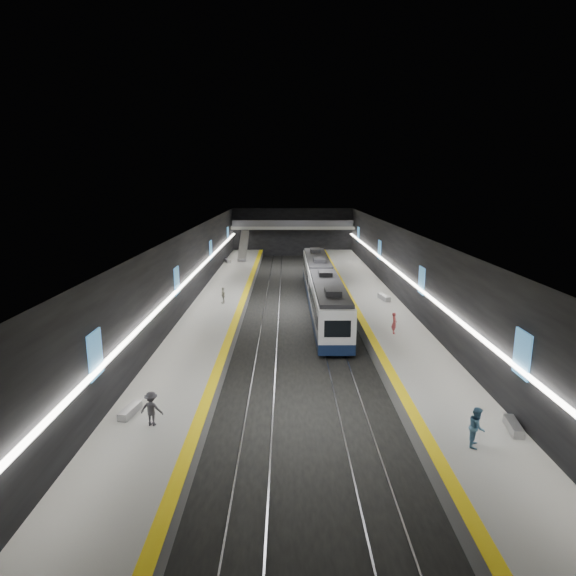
{
  "coord_description": "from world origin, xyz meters",
  "views": [
    {
      "loc": [
        -1.06,
        -46.11,
        12.33
      ],
      "look_at": [
        -0.88,
        -0.4,
        2.2
      ],
      "focal_mm": 30.0,
      "sensor_mm": 36.0,
      "label": 1
    }
  ],
  "objects_px": {
    "passenger_right_a": "(394,323)",
    "bench_right_near": "(513,427)",
    "escalator": "(243,246)",
    "passenger_left_a": "(223,295)",
    "train": "(322,285)",
    "bench_left_near": "(130,411)",
    "passenger_right_b": "(477,427)",
    "bench_left_far": "(227,261)",
    "bench_right_far": "(384,297)",
    "passenger_left_b": "(152,409)"
  },
  "relations": [
    {
      "from": "escalator",
      "to": "bench_right_near",
      "type": "bearing_deg",
      "value": -71.81
    },
    {
      "from": "bench_right_far",
      "to": "passenger_left_a",
      "type": "height_order",
      "value": "passenger_left_a"
    },
    {
      "from": "escalator",
      "to": "bench_right_near",
      "type": "relative_size",
      "value": 4.66
    },
    {
      "from": "passenger_right_a",
      "to": "passenger_left_a",
      "type": "relative_size",
      "value": 1.04
    },
    {
      "from": "escalator",
      "to": "passenger_left_a",
      "type": "distance_m",
      "value": 27.76
    },
    {
      "from": "bench_right_near",
      "to": "passenger_right_a",
      "type": "distance_m",
      "value": 14.84
    },
    {
      "from": "bench_right_far",
      "to": "passenger_right_b",
      "type": "xyz_separation_m",
      "value": [
        -1.29,
        -26.63,
        0.65
      ]
    },
    {
      "from": "bench_right_far",
      "to": "bench_left_near",
      "type": "bearing_deg",
      "value": -137.49
    },
    {
      "from": "passenger_right_b",
      "to": "passenger_left_a",
      "type": "distance_m",
      "value": 29.08
    },
    {
      "from": "escalator",
      "to": "passenger_left_a",
      "type": "xyz_separation_m",
      "value": [
        0.45,
        -27.73,
        -1.12
      ]
    },
    {
      "from": "bench_right_far",
      "to": "passenger_left_a",
      "type": "xyz_separation_m",
      "value": [
        -15.57,
        -1.3,
        0.54
      ]
    },
    {
      "from": "passenger_right_a",
      "to": "passenger_right_b",
      "type": "bearing_deg",
      "value": -174.88
    },
    {
      "from": "escalator",
      "to": "passenger_left_b",
      "type": "height_order",
      "value": "escalator"
    },
    {
      "from": "bench_left_near",
      "to": "bench_right_far",
      "type": "xyz_separation_m",
      "value": [
        17.35,
        23.68,
        0.04
      ]
    },
    {
      "from": "passenger_left_b",
      "to": "escalator",
      "type": "bearing_deg",
      "value": -81.18
    },
    {
      "from": "escalator",
      "to": "bench_left_far",
      "type": "distance_m",
      "value": 4.77
    },
    {
      "from": "passenger_right_a",
      "to": "passenger_left_b",
      "type": "distance_m",
      "value": 20.25
    },
    {
      "from": "bench_left_near",
      "to": "bench_left_far",
      "type": "bearing_deg",
      "value": 101.36
    },
    {
      "from": "bench_left_near",
      "to": "bench_right_near",
      "type": "bearing_deg",
      "value": 5.41
    },
    {
      "from": "bench_left_near",
      "to": "passenger_left_b",
      "type": "relative_size",
      "value": 1.0
    },
    {
      "from": "train",
      "to": "bench_left_near",
      "type": "height_order",
      "value": "train"
    },
    {
      "from": "bench_left_near",
      "to": "bench_right_far",
      "type": "distance_m",
      "value": 29.35
    },
    {
      "from": "bench_left_near",
      "to": "passenger_right_a",
      "type": "relative_size",
      "value": 1.03
    },
    {
      "from": "passenger_left_a",
      "to": "passenger_left_b",
      "type": "relative_size",
      "value": 0.93
    },
    {
      "from": "bench_left_far",
      "to": "train",
      "type": "bearing_deg",
      "value": -82.39
    },
    {
      "from": "train",
      "to": "passenger_left_b",
      "type": "height_order",
      "value": "train"
    },
    {
      "from": "passenger_right_b",
      "to": "bench_right_near",
      "type": "bearing_deg",
      "value": -35.89
    },
    {
      "from": "passenger_right_a",
      "to": "passenger_left_a",
      "type": "xyz_separation_m",
      "value": [
        -14.19,
        9.38,
        -0.03
      ]
    },
    {
      "from": "bench_left_far",
      "to": "bench_right_near",
      "type": "relative_size",
      "value": 1.2
    },
    {
      "from": "passenger_right_a",
      "to": "bench_right_near",
      "type": "bearing_deg",
      "value": -166.05
    },
    {
      "from": "bench_right_far",
      "to": "passenger_right_b",
      "type": "bearing_deg",
      "value": -104.03
    },
    {
      "from": "escalator",
      "to": "bench_right_far",
      "type": "height_order",
      "value": "escalator"
    },
    {
      "from": "bench_right_far",
      "to": "escalator",
      "type": "bearing_deg",
      "value": 109.95
    },
    {
      "from": "train",
      "to": "passenger_right_b",
      "type": "distance_m",
      "value": 28.28
    },
    {
      "from": "bench_right_near",
      "to": "train",
      "type": "bearing_deg",
      "value": 112.93
    },
    {
      "from": "bench_left_far",
      "to": "passenger_right_a",
      "type": "xyz_separation_m",
      "value": [
        16.64,
        -33.11,
        0.56
      ]
    },
    {
      "from": "passenger_right_b",
      "to": "escalator",
      "type": "bearing_deg",
      "value": 39.47
    },
    {
      "from": "bench_right_far",
      "to": "passenger_left_b",
      "type": "distance_m",
      "value": 29.44
    },
    {
      "from": "escalator",
      "to": "bench_left_far",
      "type": "relative_size",
      "value": 3.88
    },
    {
      "from": "passenger_right_b",
      "to": "passenger_left_b",
      "type": "relative_size",
      "value": 1.07
    },
    {
      "from": "train",
      "to": "bench_left_near",
      "type": "bearing_deg",
      "value": -114.44
    },
    {
      "from": "bench_right_far",
      "to": "passenger_right_a",
      "type": "xyz_separation_m",
      "value": [
        -1.38,
        -10.68,
        0.57
      ]
    },
    {
      "from": "passenger_left_b",
      "to": "bench_left_near",
      "type": "bearing_deg",
      "value": -28.53
    },
    {
      "from": "passenger_left_a",
      "to": "bench_right_far",
      "type": "bearing_deg",
      "value": 72.18
    },
    {
      "from": "train",
      "to": "bench_right_far",
      "type": "bearing_deg",
      "value": -11.71
    },
    {
      "from": "bench_left_near",
      "to": "passenger_left_a",
      "type": "distance_m",
      "value": 22.45
    },
    {
      "from": "bench_left_near",
      "to": "passenger_left_a",
      "type": "height_order",
      "value": "passenger_left_a"
    },
    {
      "from": "passenger_left_a",
      "to": "passenger_right_a",
      "type": "bearing_deg",
      "value": 33.94
    },
    {
      "from": "train",
      "to": "escalator",
      "type": "xyz_separation_m",
      "value": [
        -10.0,
        25.18,
        0.7
      ]
    },
    {
      "from": "bench_left_far",
      "to": "bench_right_far",
      "type": "distance_m",
      "value": 28.77
    }
  ]
}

